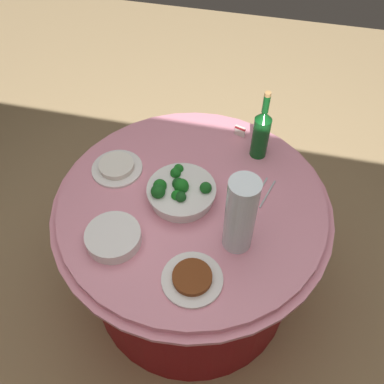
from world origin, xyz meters
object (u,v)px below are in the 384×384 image
object	(u,v)px
serving_tongs	(263,194)
food_plate_stir_fry	(192,278)
food_plate_rice	(117,167)
wine_bottle	(261,132)
broccoli_bowl	(180,191)
plate_stack	(113,237)
label_placard_front	(240,131)
decorative_fruit_vase	(240,217)

from	to	relation	value
serving_tongs	food_plate_stir_fry	distance (m)	0.49
food_plate_rice	wine_bottle	bearing A→B (deg)	-158.04
broccoli_bowl	plate_stack	distance (m)	0.33
plate_stack	food_plate_rice	xyz separation A→B (m)	(0.11, -0.35, -0.01)
broccoli_bowl	plate_stack	world-z (taller)	broccoli_bowl
serving_tongs	label_placard_front	distance (m)	0.36
decorative_fruit_vase	food_plate_stir_fry	distance (m)	0.27
serving_tongs	label_placard_front	size ratio (longest dim) A/B	3.02
decorative_fruit_vase	serving_tongs	world-z (taller)	decorative_fruit_vase
plate_stack	wine_bottle	world-z (taller)	wine_bottle
serving_tongs	label_placard_front	world-z (taller)	label_placard_front
broccoli_bowl	label_placard_front	world-z (taller)	broccoli_bowl
broccoli_bowl	label_placard_front	xyz separation A→B (m)	(-0.18, -0.42, -0.01)
wine_bottle	food_plate_stir_fry	xyz separation A→B (m)	(0.14, 0.68, -0.12)
wine_bottle	label_placard_front	xyz separation A→B (m)	(0.10, -0.10, -0.10)
serving_tongs	food_plate_stir_fry	xyz separation A→B (m)	(0.20, 0.45, 0.01)
broccoli_bowl	plate_stack	bearing A→B (deg)	53.68
food_plate_stir_fry	wine_bottle	bearing A→B (deg)	-102.02
plate_stack	decorative_fruit_vase	size ratio (longest dim) A/B	0.62
food_plate_stir_fry	serving_tongs	bearing A→B (deg)	-113.54
serving_tongs	broccoli_bowl	bearing A→B (deg)	15.81
decorative_fruit_vase	food_plate_rice	bearing A→B (deg)	-23.82
plate_stack	serving_tongs	xyz separation A→B (m)	(-0.52, -0.36, -0.02)
serving_tongs	decorative_fruit_vase	bearing A→B (deg)	74.97
label_placard_front	decorative_fruit_vase	bearing A→B (deg)	97.86
plate_stack	wine_bottle	bearing A→B (deg)	-128.72
broccoli_bowl	serving_tongs	size ratio (longest dim) A/B	1.68
decorative_fruit_vase	food_plate_rice	xyz separation A→B (m)	(0.56, -0.25, -0.15)
food_plate_rice	food_plate_stir_fry	xyz separation A→B (m)	(-0.44, 0.44, -0.00)
serving_tongs	food_plate_stir_fry	world-z (taller)	food_plate_stir_fry
wine_bottle	food_plate_stir_fry	world-z (taller)	wine_bottle
decorative_fruit_vase	broccoli_bowl	bearing A→B (deg)	-32.09
food_plate_rice	broccoli_bowl	bearing A→B (deg)	164.10
wine_bottle	decorative_fruit_vase	world-z (taller)	decorative_fruit_vase
broccoli_bowl	decorative_fruit_vase	world-z (taller)	decorative_fruit_vase
plate_stack	food_plate_stir_fry	world-z (taller)	plate_stack
broccoli_bowl	decorative_fruit_vase	size ratio (longest dim) A/B	0.82
food_plate_rice	food_plate_stir_fry	bearing A→B (deg)	134.70
wine_bottle	label_placard_front	distance (m)	0.17
food_plate_rice	label_placard_front	bearing A→B (deg)	-145.38
serving_tongs	food_plate_stir_fry	size ratio (longest dim) A/B	0.76
plate_stack	label_placard_front	bearing A→B (deg)	-118.46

